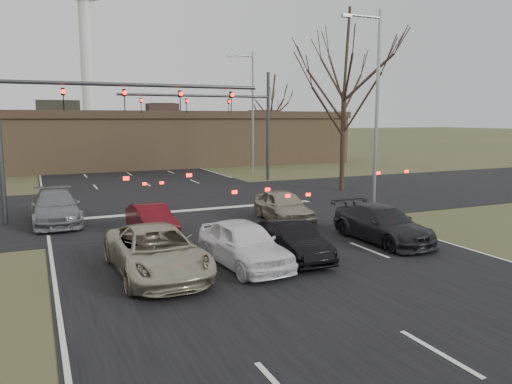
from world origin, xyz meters
TOP-DOWN VIEW (x-y plane):
  - ground at (0.00, 0.00)m, footprint 360.00×360.00m
  - road_main at (0.00, 60.00)m, footprint 14.00×300.00m
  - road_cross at (0.00, 15.00)m, footprint 200.00×14.00m
  - building at (2.00, 38.00)m, footprint 42.40×10.40m
  - mast_arm_near at (-5.23, 13.00)m, footprint 12.12×0.24m
  - mast_arm_far at (6.18, 23.00)m, footprint 11.12×0.24m
  - streetlight_right_near at (8.82, 10.00)m, footprint 2.34×0.25m
  - streetlight_right_far at (9.32, 27.00)m, footprint 2.34×0.25m
  - tree_right_near at (11.00, 16.00)m, footprint 6.90×6.90m
  - tree_right_far at (15.00, 35.00)m, footprint 5.40×5.40m
  - car_silver_suv at (-4.00, 3.35)m, footprint 2.53×5.27m
  - car_white_sedan at (-1.26, 3.11)m, footprint 2.05×4.41m
  - car_black_hatch at (0.50, 3.19)m, footprint 1.45×3.87m
  - car_charcoal_sedan at (4.76, 3.89)m, footprint 1.99×4.70m
  - car_grey_ahead at (-6.44, 12.50)m, footprint 2.07×4.98m
  - car_red_ahead at (-3.00, 8.61)m, footprint 1.52×3.76m
  - car_silver_ahead at (3.00, 8.69)m, footprint 2.01×4.31m

SIDE VIEW (x-z plane):
  - ground at x=0.00m, z-range 0.00..0.00m
  - road_main at x=0.00m, z-range 0.00..0.02m
  - road_cross at x=0.00m, z-range 0.00..0.03m
  - car_red_ahead at x=-3.00m, z-range 0.00..1.21m
  - car_black_hatch at x=0.50m, z-range 0.00..1.26m
  - car_charcoal_sedan at x=4.76m, z-range 0.00..1.35m
  - car_silver_ahead at x=3.00m, z-range 0.00..1.43m
  - car_grey_ahead at x=-6.44m, z-range 0.00..1.44m
  - car_silver_suv at x=-4.00m, z-range 0.00..1.45m
  - car_white_sedan at x=-1.26m, z-range 0.00..1.46m
  - building at x=2.00m, z-range 0.02..5.32m
  - mast_arm_far at x=6.18m, z-range 1.02..9.02m
  - mast_arm_near at x=-5.23m, z-range 1.07..9.07m
  - streetlight_right_near at x=8.82m, z-range 0.59..10.59m
  - streetlight_right_far at x=9.32m, z-range 0.59..10.59m
  - tree_right_far at x=15.00m, z-range 2.46..11.46m
  - tree_right_near at x=11.00m, z-range 3.15..14.65m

